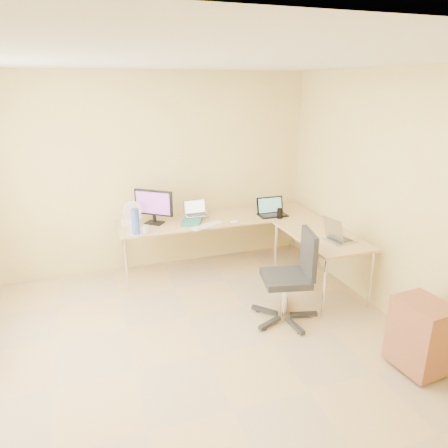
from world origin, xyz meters
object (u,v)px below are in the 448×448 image
object	(u,v)px
laptop_black	(273,207)
cabinet	(421,335)
office_chair	(285,277)
monitor	(154,207)
desk_return	(319,262)
keyboard	(208,225)
mug	(145,229)
laptop_return	(340,231)
laptop_center	(196,208)
desk_fan	(132,215)
desk_main	(218,243)
water_bottle	(135,222)

from	to	relation	value
laptop_black	cabinet	xyz separation A→B (m)	(0.27, -2.48, -0.49)
office_chair	monitor	bearing A→B (deg)	138.34
desk_return	keyboard	size ratio (longest dim) A/B	2.87
mug	cabinet	bearing A→B (deg)	-49.36
desk_return	laptop_return	xyz separation A→B (m)	(0.07, -0.27, 0.48)
desk_return	cabinet	size ratio (longest dim) A/B	2.07
laptop_return	cabinet	xyz separation A→B (m)	(-0.05, -1.37, -0.49)
laptop_center	laptop_black	distance (m)	1.04
monitor	desk_fan	distance (m)	0.29
desk_main	desk_fan	xyz separation A→B (m)	(-1.13, 0.02, 0.52)
water_bottle	desk_return	bearing A→B (deg)	-18.49
desk_fan	laptop_center	bearing A→B (deg)	-19.06
laptop_black	keyboard	xyz separation A→B (m)	(-0.96, -0.14, -0.11)
laptop_center	cabinet	distance (m)	3.00
laptop_center	mug	bearing A→B (deg)	-157.34
monitor	office_chair	distance (m)	1.94
laptop_black	desk_fan	bearing A→B (deg)	174.89
laptop_center	cabinet	xyz separation A→B (m)	(1.29, -2.65, -0.52)
water_bottle	laptop_return	size ratio (longest dim) A/B	0.91
mug	laptop_return	world-z (taller)	laptop_return
keyboard	desk_fan	xyz separation A→B (m)	(-0.89, 0.32, 0.14)
monitor	keyboard	distance (m)	0.73
desk_main	laptop_center	size ratio (longest dim) A/B	8.69
desk_return	keyboard	distance (m)	1.45
monitor	office_chair	bearing A→B (deg)	-16.22
monitor	cabinet	xyz separation A→B (m)	(1.84, -2.67, -0.59)
mug	office_chair	world-z (taller)	office_chair
desk_return	monitor	bearing A→B (deg)	150.56
water_bottle	desk_fan	bearing A→B (deg)	90.00
monitor	water_bottle	size ratio (longest dim) A/B	1.64
desk_main	office_chair	bearing A→B (deg)	-80.39
desk_fan	office_chair	distance (m)	2.09
laptop_return	office_chair	distance (m)	0.90
desk_main	office_chair	world-z (taller)	office_chair
water_bottle	laptop_return	bearing A→B (deg)	-24.06
desk_main	monitor	bearing A→B (deg)	178.01
laptop_black	office_chair	size ratio (longest dim) A/B	0.38
office_chair	desk_fan	bearing A→B (deg)	144.78
cabinet	monitor	bearing A→B (deg)	119.23
desk_return	monitor	distance (m)	2.18
desk_return	office_chair	world-z (taller)	office_chair
monitor	laptop_return	distance (m)	2.30
desk_main	laptop_black	xyz separation A→B (m)	(0.72, -0.16, 0.49)
mug	office_chair	bearing A→B (deg)	-43.41
laptop_center	water_bottle	world-z (taller)	water_bottle
laptop_center	laptop_black	xyz separation A→B (m)	(1.02, -0.18, -0.03)
desk_return	mug	bearing A→B (deg)	160.56
desk_main	desk_return	size ratio (longest dim) A/B	2.04
laptop_center	desk_fan	size ratio (longest dim) A/B	1.01
monitor	laptop_return	size ratio (longest dim) A/B	1.49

